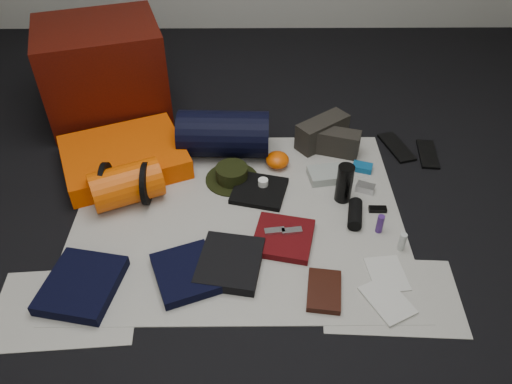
{
  "coord_description": "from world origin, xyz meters",
  "views": [
    {
      "loc": [
        0.07,
        -1.79,
        1.71
      ],
      "look_at": [
        0.09,
        0.05,
        0.1
      ],
      "focal_mm": 35.0,
      "sensor_mm": 36.0,
      "label": 1
    }
  ],
  "objects_px": {
    "stuff_sack": "(126,185)",
    "sleeping_pad": "(124,157)",
    "compact_camera": "(365,188)",
    "red_cabinet": "(104,71)",
    "navy_duffel": "(224,134)",
    "paperback_book": "(324,291)",
    "water_bottle": "(344,183)"
  },
  "relations": [
    {
      "from": "stuff_sack",
      "to": "sleeping_pad",
      "type": "bearing_deg",
      "value": 104.41
    },
    {
      "from": "sleeping_pad",
      "to": "compact_camera",
      "type": "relative_size",
      "value": 6.77
    },
    {
      "from": "red_cabinet",
      "to": "navy_duffel",
      "type": "xyz_separation_m",
      "value": [
        0.73,
        -0.45,
        -0.15
      ]
    },
    {
      "from": "stuff_sack",
      "to": "paperback_book",
      "type": "bearing_deg",
      "value": -32.67
    },
    {
      "from": "stuff_sack",
      "to": "water_bottle",
      "type": "relative_size",
      "value": 1.66
    },
    {
      "from": "compact_camera",
      "to": "navy_duffel",
      "type": "bearing_deg",
      "value": 179.8
    },
    {
      "from": "compact_camera",
      "to": "paperback_book",
      "type": "relative_size",
      "value": 0.44
    },
    {
      "from": "water_bottle",
      "to": "paperback_book",
      "type": "bearing_deg",
      "value": -104.95
    },
    {
      "from": "red_cabinet",
      "to": "water_bottle",
      "type": "height_order",
      "value": "red_cabinet"
    },
    {
      "from": "sleeping_pad",
      "to": "navy_duffel",
      "type": "xyz_separation_m",
      "value": [
        0.54,
        0.11,
        0.07
      ]
    },
    {
      "from": "sleeping_pad",
      "to": "paperback_book",
      "type": "height_order",
      "value": "sleeping_pad"
    },
    {
      "from": "sleeping_pad",
      "to": "compact_camera",
      "type": "xyz_separation_m",
      "value": [
        1.29,
        -0.22,
        -0.04
      ]
    },
    {
      "from": "sleeping_pad",
      "to": "stuff_sack",
      "type": "xyz_separation_m",
      "value": [
        0.07,
        -0.29,
        0.04
      ]
    },
    {
      "from": "stuff_sack",
      "to": "navy_duffel",
      "type": "distance_m",
      "value": 0.61
    },
    {
      "from": "stuff_sack",
      "to": "water_bottle",
      "type": "height_order",
      "value": "water_bottle"
    },
    {
      "from": "stuff_sack",
      "to": "navy_duffel",
      "type": "height_order",
      "value": "navy_duffel"
    },
    {
      "from": "red_cabinet",
      "to": "stuff_sack",
      "type": "relative_size",
      "value": 2.0
    },
    {
      "from": "navy_duffel",
      "to": "sleeping_pad",
      "type": "bearing_deg",
      "value": -166.6
    },
    {
      "from": "sleeping_pad",
      "to": "navy_duffel",
      "type": "distance_m",
      "value": 0.56
    },
    {
      "from": "red_cabinet",
      "to": "stuff_sack",
      "type": "xyz_separation_m",
      "value": [
        0.26,
        -0.84,
        -0.18
      ]
    },
    {
      "from": "red_cabinet",
      "to": "sleeping_pad",
      "type": "relative_size",
      "value": 1.09
    },
    {
      "from": "sleeping_pad",
      "to": "paperback_book",
      "type": "relative_size",
      "value": 2.95
    },
    {
      "from": "stuff_sack",
      "to": "water_bottle",
      "type": "xyz_separation_m",
      "value": [
        1.09,
        -0.0,
        0.0
      ]
    },
    {
      "from": "sleeping_pad",
      "to": "navy_duffel",
      "type": "bearing_deg",
      "value": 11.24
    },
    {
      "from": "water_bottle",
      "to": "red_cabinet",
      "type": "bearing_deg",
      "value": 148.05
    },
    {
      "from": "stuff_sack",
      "to": "compact_camera",
      "type": "xyz_separation_m",
      "value": [
        1.21,
        0.06,
        -0.08
      ]
    },
    {
      "from": "water_bottle",
      "to": "paperback_book",
      "type": "relative_size",
      "value": 0.97
    },
    {
      "from": "water_bottle",
      "to": "navy_duffel",
      "type": "bearing_deg",
      "value": 147.34
    },
    {
      "from": "navy_duffel",
      "to": "water_bottle",
      "type": "xyz_separation_m",
      "value": [
        0.62,
        -0.4,
        -0.03
      ]
    },
    {
      "from": "water_bottle",
      "to": "stuff_sack",
      "type": "bearing_deg",
      "value": 179.97
    },
    {
      "from": "navy_duffel",
      "to": "water_bottle",
      "type": "relative_size",
      "value": 2.4
    },
    {
      "from": "stuff_sack",
      "to": "navy_duffel",
      "type": "bearing_deg",
      "value": 40.04
    }
  ]
}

